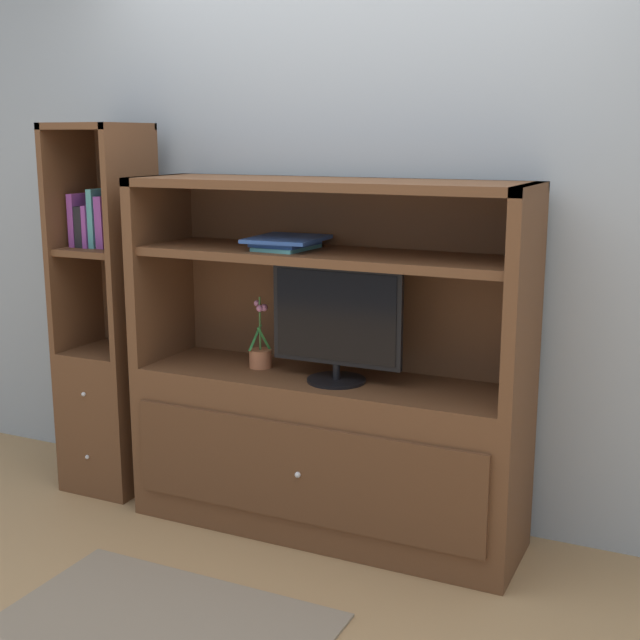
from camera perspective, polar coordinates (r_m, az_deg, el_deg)
ground_plane at (r=3.46m, az=-2.59°, el=-16.23°), size 8.00×8.00×0.00m
painted_rear_wall at (r=3.74m, az=2.66°, el=8.35°), size 6.00×0.10×2.80m
area_rug at (r=3.11m, az=-11.19°, el=-19.96°), size 1.13×0.83×0.01m
media_console at (r=3.60m, az=0.38°, el=-6.60°), size 1.65×0.50×1.48m
tv_monitor at (r=3.42m, az=1.10°, el=-0.21°), size 0.56×0.24×0.47m
potted_plant at (r=3.68m, az=-3.98°, el=-2.21°), size 0.10×0.11×0.31m
magazine_stack at (r=3.51m, az=-2.25°, el=5.19°), size 0.30×0.33×0.05m
bookshelf_tall at (r=4.15m, az=-13.76°, el=-2.96°), size 0.38×0.39×1.70m
upright_book_row at (r=4.06m, az=-14.77°, el=6.32°), size 0.19×0.16×0.26m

